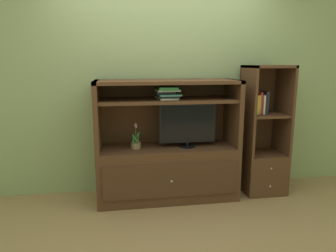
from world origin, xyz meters
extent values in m
plane|color=#99754C|center=(0.00, 0.00, 0.00)|extent=(8.00, 8.00, 0.00)
cube|color=#8C9E6B|center=(0.00, 0.75, 1.40)|extent=(6.00, 0.10, 2.80)
cube|color=#4C2D1C|center=(0.00, 0.40, 0.30)|extent=(1.58, 0.54, 0.60)
cube|color=#462A19|center=(0.00, 0.12, 0.30)|extent=(1.45, 0.02, 0.36)
sphere|color=silver|center=(0.00, 0.11, 0.30)|extent=(0.02, 0.02, 0.02)
cube|color=#4C2D1C|center=(-0.76, 0.40, 0.98)|extent=(0.05, 0.54, 0.75)
cube|color=#4C2D1C|center=(0.76, 0.40, 0.98)|extent=(0.05, 0.54, 0.75)
cube|color=#4C2D1C|center=(0.00, 0.66, 0.98)|extent=(1.58, 0.02, 0.75)
cube|color=#4C2D1C|center=(0.00, 0.40, 1.34)|extent=(1.58, 0.54, 0.04)
cube|color=#4C2D1C|center=(0.00, 0.40, 1.13)|extent=(1.48, 0.49, 0.04)
cylinder|color=black|center=(0.22, 0.36, 0.61)|extent=(0.18, 0.18, 0.01)
cylinder|color=black|center=(0.22, 0.36, 0.64)|extent=(0.03, 0.03, 0.04)
cube|color=black|center=(0.22, 0.36, 0.87)|extent=(0.64, 0.02, 0.43)
cube|color=black|center=(0.22, 0.35, 0.87)|extent=(0.59, 0.00, 0.39)
cylinder|color=#8C7251|center=(-0.36, 0.39, 0.64)|extent=(0.11, 0.11, 0.07)
cylinder|color=#3D6B33|center=(-0.36, 0.39, 0.77)|extent=(0.01, 0.01, 0.21)
cube|color=#2D7A38|center=(-0.33, 0.39, 0.72)|extent=(0.01, 0.08, 0.14)
cube|color=#2D7A38|center=(-0.35, 0.42, 0.72)|extent=(0.10, 0.01, 0.13)
cube|color=#2D7A38|center=(-0.38, 0.39, 0.72)|extent=(0.02, 0.12, 0.08)
cube|color=#2D7A38|center=(-0.36, 0.36, 0.72)|extent=(0.07, 0.01, 0.09)
sphere|color=#C6729E|center=(-0.36, 0.40, 0.85)|extent=(0.02, 0.02, 0.02)
sphere|color=#C6729E|center=(-0.35, 0.39, 0.85)|extent=(0.03, 0.03, 0.03)
sphere|color=#C6729E|center=(-0.35, 0.38, 0.87)|extent=(0.03, 0.03, 0.03)
cube|color=silver|center=(-0.01, 0.41, 1.16)|extent=(0.22, 0.35, 0.02)
cube|color=black|center=(0.01, 0.41, 1.18)|extent=(0.26, 0.34, 0.02)
cube|color=teal|center=(0.01, 0.39, 1.20)|extent=(0.26, 0.32, 0.02)
cube|color=black|center=(-0.02, 0.41, 1.22)|extent=(0.23, 0.26, 0.03)
cube|color=silver|center=(0.00, 0.41, 1.24)|extent=(0.26, 0.27, 0.02)
cube|color=#338C4C|center=(0.00, 0.39, 1.27)|extent=(0.22, 0.34, 0.03)
cube|color=#4C2D1C|center=(1.16, 0.40, 0.24)|extent=(0.48, 0.45, 0.48)
sphere|color=silver|center=(1.16, 0.17, 0.36)|extent=(0.02, 0.02, 0.02)
sphere|color=silver|center=(1.16, 0.17, 0.14)|extent=(0.02, 0.02, 0.02)
cube|color=#4C2D1C|center=(0.94, 0.40, 0.99)|extent=(0.03, 0.45, 1.03)
cube|color=#4C2D1C|center=(1.39, 0.40, 0.99)|extent=(0.03, 0.45, 1.03)
cube|color=#4C2D1C|center=(1.16, 0.62, 0.99)|extent=(0.48, 0.02, 1.03)
cube|color=#4C2D1C|center=(1.16, 0.40, 0.94)|extent=(0.42, 0.41, 0.03)
cube|color=#4C2D1C|center=(1.16, 0.40, 1.50)|extent=(0.48, 0.45, 0.03)
cube|color=teal|center=(1.00, 0.40, 1.07)|extent=(0.03, 0.16, 0.22)
cube|color=gold|center=(1.04, 0.40, 1.07)|extent=(0.04, 0.14, 0.22)
cube|color=red|center=(1.08, 0.40, 1.08)|extent=(0.02, 0.13, 0.25)
cube|color=silver|center=(1.11, 0.40, 1.07)|extent=(0.02, 0.17, 0.22)
cube|color=black|center=(1.14, 0.40, 1.09)|extent=(0.04, 0.15, 0.26)
camera|label=1|loc=(-0.53, -2.95, 1.54)|focal=33.15mm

